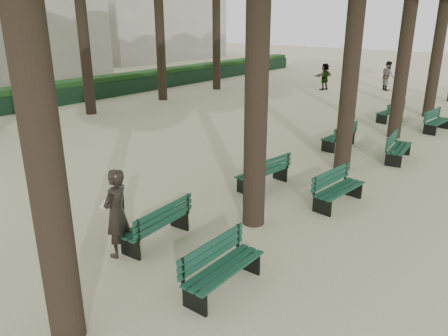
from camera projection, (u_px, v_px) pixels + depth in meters
The scene contains 15 objects.
ground at pixel (113, 253), 9.16m from camera, with size 120.00×120.00×0.00m, color beige.
bench_left_0 at pixel (156, 230), 9.53m from camera, with size 0.70×1.84×0.92m.
bench_left_1 at pixel (263, 178), 12.61m from camera, with size 0.81×1.86×0.92m.
bench_left_2 at pixel (338, 141), 16.37m from camera, with size 0.67×1.83×0.92m.
bench_left_3 at pixel (390, 115), 20.51m from camera, with size 0.80×1.86×0.92m.
bench_right_0 at pixel (224, 277), 7.85m from camera, with size 0.59×1.81×0.92m.
bench_right_1 at pixel (338, 195), 11.39m from camera, with size 0.74×1.85×0.92m.
bench_right_2 at pixel (398, 153), 14.92m from camera, with size 0.78×1.86×0.92m.
bench_right_3 at pixel (437, 125), 18.63m from camera, with size 0.76×1.85×0.92m.
man_with_map at pixel (117, 213), 8.81m from camera, with size 0.71×0.82×1.88m.
pedestrian_e at pixel (325, 77), 28.93m from camera, with size 1.61×0.35×1.74m, color #262628.
pedestrian_a at pixel (388, 76), 28.78m from camera, with size 0.92×0.38×1.89m, color #262628.
fence at pixel (103, 91), 25.96m from camera, with size 0.08×42.00×0.90m, color black.
hedge at pixel (96, 87), 26.32m from camera, with size 1.20×42.00×1.20m, color #143B14.
building_far at pixel (141, 27), 49.55m from camera, with size 12.00×16.00×7.00m, color #B7B2A3.
Camera 1 is at (6.85, -4.84, 4.72)m, focal length 35.00 mm.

